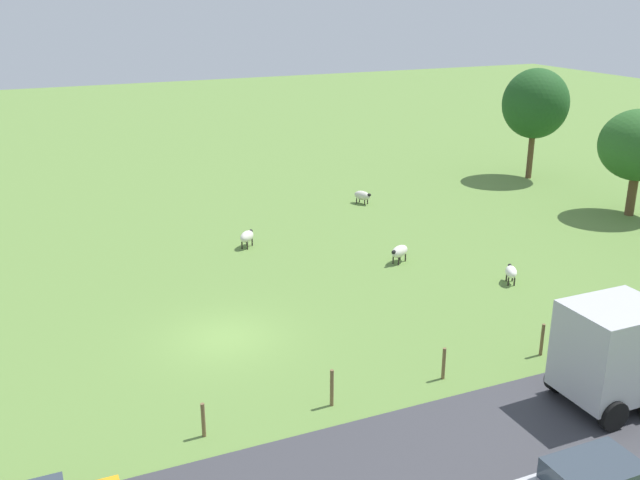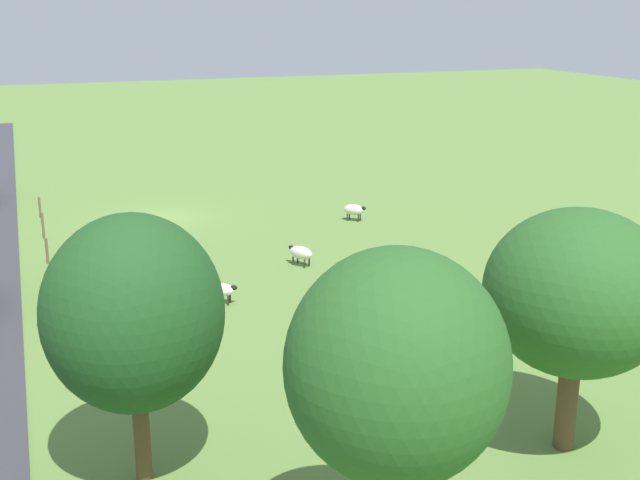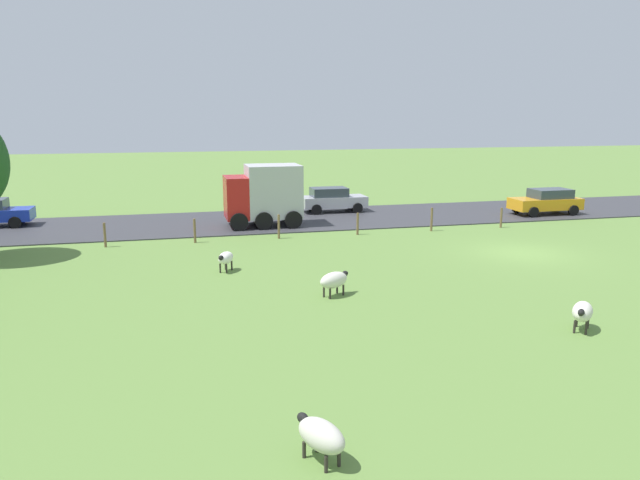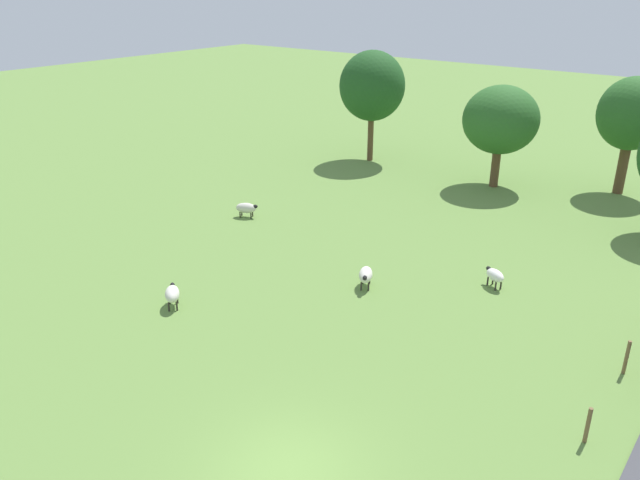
{
  "view_description": "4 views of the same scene",
  "coord_description": "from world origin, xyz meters",
  "px_view_note": "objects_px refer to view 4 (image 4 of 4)",
  "views": [
    {
      "loc": [
        23.84,
        -6.45,
        12.56
      ],
      "look_at": [
        -4.62,
        5.94,
        1.63
      ],
      "focal_mm": 40.15,
      "sensor_mm": 36.0,
      "label": 1
    },
    {
      "loc": [
        6.44,
        41.09,
        10.78
      ],
      "look_at": [
        -4.91,
        10.69,
        1.27
      ],
      "focal_mm": 45.26,
      "sensor_mm": 36.0,
      "label": 2
    },
    {
      "loc": [
        -23.61,
        15.28,
        6.18
      ],
      "look_at": [
        -2.35,
        10.01,
        1.59
      ],
      "focal_mm": 33.81,
      "sensor_mm": 36.0,
      "label": 3
    },
    {
      "loc": [
        8.54,
        -9.57,
        12.06
      ],
      "look_at": [
        -7.07,
        10.44,
        1.28
      ],
      "focal_mm": 34.96,
      "sensor_mm": 36.0,
      "label": 4
    }
  ],
  "objects_px": {
    "sheep_2": "(172,294)",
    "tree_3": "(633,114)",
    "sheep_0": "(495,275)",
    "tree_1": "(501,120)",
    "tree_0": "(372,86)",
    "sheep_3": "(366,275)",
    "sheep_1": "(246,208)"
  },
  "relations": [
    {
      "from": "sheep_3",
      "to": "tree_3",
      "type": "relative_size",
      "value": 0.19
    },
    {
      "from": "sheep_1",
      "to": "sheep_2",
      "type": "height_order",
      "value": "sheep_2"
    },
    {
      "from": "sheep_3",
      "to": "sheep_1",
      "type": "bearing_deg",
      "value": 163.42
    },
    {
      "from": "tree_3",
      "to": "sheep_2",
      "type": "bearing_deg",
      "value": -111.4
    },
    {
      "from": "tree_3",
      "to": "tree_0",
      "type": "bearing_deg",
      "value": -168.7
    },
    {
      "from": "tree_1",
      "to": "tree_3",
      "type": "height_order",
      "value": "tree_3"
    },
    {
      "from": "sheep_2",
      "to": "sheep_1",
      "type": "bearing_deg",
      "value": 117.64
    },
    {
      "from": "sheep_2",
      "to": "tree_0",
      "type": "relative_size",
      "value": 0.16
    },
    {
      "from": "sheep_0",
      "to": "tree_1",
      "type": "distance_m",
      "value": 14.55
    },
    {
      "from": "sheep_2",
      "to": "tree_1",
      "type": "xyz_separation_m",
      "value": [
        3.63,
        22.33,
        3.55
      ]
    },
    {
      "from": "tree_1",
      "to": "sheep_3",
      "type": "bearing_deg",
      "value": -85.08
    },
    {
      "from": "sheep_0",
      "to": "sheep_1",
      "type": "distance_m",
      "value": 13.99
    },
    {
      "from": "tree_0",
      "to": "tree_1",
      "type": "distance_m",
      "value": 9.44
    },
    {
      "from": "sheep_0",
      "to": "sheep_2",
      "type": "distance_m",
      "value": 13.22
    },
    {
      "from": "sheep_2",
      "to": "sheep_0",
      "type": "bearing_deg",
      "value": 45.39
    },
    {
      "from": "sheep_2",
      "to": "tree_1",
      "type": "distance_m",
      "value": 22.9
    },
    {
      "from": "sheep_0",
      "to": "tree_1",
      "type": "xyz_separation_m",
      "value": [
        -5.65,
        12.92,
        3.58
      ]
    },
    {
      "from": "tree_0",
      "to": "tree_1",
      "type": "xyz_separation_m",
      "value": [
        9.38,
        -0.23,
        -1.04
      ]
    },
    {
      "from": "sheep_0",
      "to": "sheep_1",
      "type": "bearing_deg",
      "value": -178.23
    },
    {
      "from": "sheep_3",
      "to": "tree_0",
      "type": "xyz_separation_m",
      "value": [
        -10.78,
        16.48,
        4.6
      ]
    },
    {
      "from": "sheep_3",
      "to": "sheep_2",
      "type": "bearing_deg",
      "value": -129.6
    },
    {
      "from": "sheep_1",
      "to": "tree_3",
      "type": "bearing_deg",
      "value": 48.57
    },
    {
      "from": "tree_1",
      "to": "sheep_0",
      "type": "bearing_deg",
      "value": -66.38
    },
    {
      "from": "tree_0",
      "to": "tree_3",
      "type": "distance_m",
      "value": 16.15
    },
    {
      "from": "sheep_0",
      "to": "tree_3",
      "type": "distance_m",
      "value": 16.86
    },
    {
      "from": "sheep_2",
      "to": "tree_3",
      "type": "relative_size",
      "value": 0.17
    },
    {
      "from": "tree_0",
      "to": "tree_3",
      "type": "bearing_deg",
      "value": 11.3
    },
    {
      "from": "sheep_1",
      "to": "sheep_3",
      "type": "distance_m",
      "value": 10.15
    },
    {
      "from": "sheep_3",
      "to": "tree_3",
      "type": "bearing_deg",
      "value": 75.58
    },
    {
      "from": "sheep_2",
      "to": "tree_3",
      "type": "distance_m",
      "value": 27.94
    },
    {
      "from": "tree_3",
      "to": "sheep_1",
      "type": "bearing_deg",
      "value": -131.43
    },
    {
      "from": "sheep_1",
      "to": "tree_1",
      "type": "xyz_separation_m",
      "value": [
        8.33,
        13.35,
        3.61
      ]
    }
  ]
}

